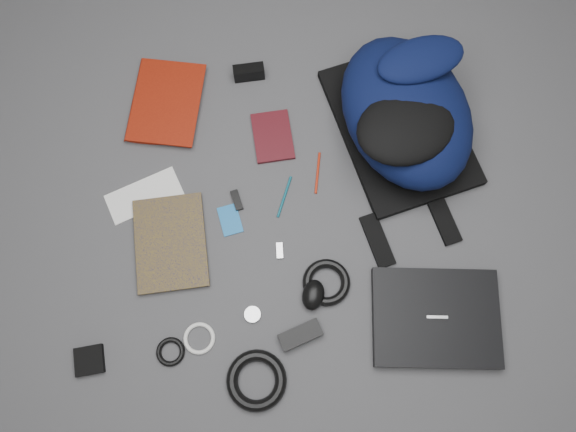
{
  "coord_description": "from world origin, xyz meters",
  "views": [
    {
      "loc": [
        -0.02,
        -0.45,
        1.58
      ],
      "look_at": [
        0.0,
        0.0,
        0.02
      ],
      "focal_mm": 35.0,
      "sensor_mm": 36.0,
      "label": 1
    }
  ],
  "objects_px": {
    "laptop": "(436,318)",
    "power_brick": "(300,335)",
    "textbook_red": "(133,100)",
    "compact_camera": "(249,72)",
    "comic_book": "(135,248)",
    "dvd_case": "(273,136)",
    "backpack": "(406,112)",
    "mouse": "(313,295)",
    "pouch": "(89,360)"
  },
  "relations": [
    {
      "from": "comic_book",
      "to": "dvd_case",
      "type": "height_order",
      "value": "comic_book"
    },
    {
      "from": "backpack",
      "to": "pouch",
      "type": "relative_size",
      "value": 7.18
    },
    {
      "from": "backpack",
      "to": "mouse",
      "type": "height_order",
      "value": "backpack"
    },
    {
      "from": "comic_book",
      "to": "power_brick",
      "type": "height_order",
      "value": "power_brick"
    },
    {
      "from": "backpack",
      "to": "comic_book",
      "type": "xyz_separation_m",
      "value": [
        -0.79,
        -0.34,
        -0.1
      ]
    },
    {
      "from": "dvd_case",
      "to": "power_brick",
      "type": "xyz_separation_m",
      "value": [
        0.05,
        -0.6,
        0.01
      ]
    },
    {
      "from": "backpack",
      "to": "comic_book",
      "type": "distance_m",
      "value": 0.87
    },
    {
      "from": "dvd_case",
      "to": "pouch",
      "type": "xyz_separation_m",
      "value": [
        -0.52,
        -0.64,
        0.0
      ]
    },
    {
      "from": "textbook_red",
      "to": "pouch",
      "type": "relative_size",
      "value": 3.68
    },
    {
      "from": "comic_book",
      "to": "compact_camera",
      "type": "bearing_deg",
      "value": 52.87
    },
    {
      "from": "comic_book",
      "to": "mouse",
      "type": "bearing_deg",
      "value": -22.65
    },
    {
      "from": "textbook_red",
      "to": "comic_book",
      "type": "bearing_deg",
      "value": -78.33
    },
    {
      "from": "mouse",
      "to": "dvd_case",
      "type": "bearing_deg",
      "value": 116.44
    },
    {
      "from": "compact_camera",
      "to": "pouch",
      "type": "xyz_separation_m",
      "value": [
        -0.46,
        -0.85,
        -0.02
      ]
    },
    {
      "from": "compact_camera",
      "to": "power_brick",
      "type": "relative_size",
      "value": 0.82
    },
    {
      "from": "laptop",
      "to": "power_brick",
      "type": "relative_size",
      "value": 2.97
    },
    {
      "from": "laptop",
      "to": "comic_book",
      "type": "xyz_separation_m",
      "value": [
        -0.83,
        0.24,
        -0.01
      ]
    },
    {
      "from": "dvd_case",
      "to": "power_brick",
      "type": "height_order",
      "value": "power_brick"
    },
    {
      "from": "comic_book",
      "to": "pouch",
      "type": "height_order",
      "value": "comic_book"
    },
    {
      "from": "backpack",
      "to": "dvd_case",
      "type": "relative_size",
      "value": 3.39
    },
    {
      "from": "compact_camera",
      "to": "mouse",
      "type": "distance_m",
      "value": 0.72
    },
    {
      "from": "laptop",
      "to": "dvd_case",
      "type": "bearing_deg",
      "value": 130.89
    },
    {
      "from": "laptop",
      "to": "dvd_case",
      "type": "distance_m",
      "value": 0.71
    },
    {
      "from": "mouse",
      "to": "laptop",
      "type": "bearing_deg",
      "value": 2.44
    },
    {
      "from": "dvd_case",
      "to": "pouch",
      "type": "height_order",
      "value": "pouch"
    },
    {
      "from": "dvd_case",
      "to": "textbook_red",
      "type": "bearing_deg",
      "value": 155.84
    },
    {
      "from": "textbook_red",
      "to": "power_brick",
      "type": "height_order",
      "value": "textbook_red"
    },
    {
      "from": "backpack",
      "to": "laptop",
      "type": "relative_size",
      "value": 1.59
    },
    {
      "from": "pouch",
      "to": "mouse",
      "type": "bearing_deg",
      "value": 13.41
    },
    {
      "from": "textbook_red",
      "to": "dvd_case",
      "type": "bearing_deg",
      "value": -8.95
    },
    {
      "from": "dvd_case",
      "to": "mouse",
      "type": "xyz_separation_m",
      "value": [
        0.09,
        -0.49,
        0.02
      ]
    },
    {
      "from": "comic_book",
      "to": "backpack",
      "type": "bearing_deg",
      "value": 18.31
    },
    {
      "from": "comic_book",
      "to": "compact_camera",
      "type": "relative_size",
      "value": 2.91
    },
    {
      "from": "laptop",
      "to": "comic_book",
      "type": "bearing_deg",
      "value": 167.95
    },
    {
      "from": "textbook_red",
      "to": "power_brick",
      "type": "bearing_deg",
      "value": -47.72
    },
    {
      "from": "compact_camera",
      "to": "power_brick",
      "type": "distance_m",
      "value": 0.82
    },
    {
      "from": "comic_book",
      "to": "dvd_case",
      "type": "bearing_deg",
      "value": 34.17
    },
    {
      "from": "mouse",
      "to": "power_brick",
      "type": "bearing_deg",
      "value": -95.49
    },
    {
      "from": "pouch",
      "to": "backpack",
      "type": "bearing_deg",
      "value": 35.43
    },
    {
      "from": "laptop",
      "to": "mouse",
      "type": "xyz_separation_m",
      "value": [
        -0.33,
        0.08,
        0.01
      ]
    },
    {
      "from": "pouch",
      "to": "power_brick",
      "type": "bearing_deg",
      "value": 4.01
    },
    {
      "from": "laptop",
      "to": "comic_book",
      "type": "height_order",
      "value": "laptop"
    },
    {
      "from": "laptop",
      "to": "compact_camera",
      "type": "relative_size",
      "value": 3.62
    },
    {
      "from": "backpack",
      "to": "comic_book",
      "type": "bearing_deg",
      "value": -173.2
    },
    {
      "from": "pouch",
      "to": "comic_book",
      "type": "bearing_deg",
      "value": 69.46
    },
    {
      "from": "textbook_red",
      "to": "compact_camera",
      "type": "relative_size",
      "value": 2.94
    },
    {
      "from": "laptop",
      "to": "comic_book",
      "type": "relative_size",
      "value": 1.24
    },
    {
      "from": "backpack",
      "to": "compact_camera",
      "type": "distance_m",
      "value": 0.5
    },
    {
      "from": "backpack",
      "to": "pouch",
      "type": "xyz_separation_m",
      "value": [
        -0.91,
        -0.65,
        -0.1
      ]
    },
    {
      "from": "textbook_red",
      "to": "compact_camera",
      "type": "distance_m",
      "value": 0.37
    }
  ]
}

